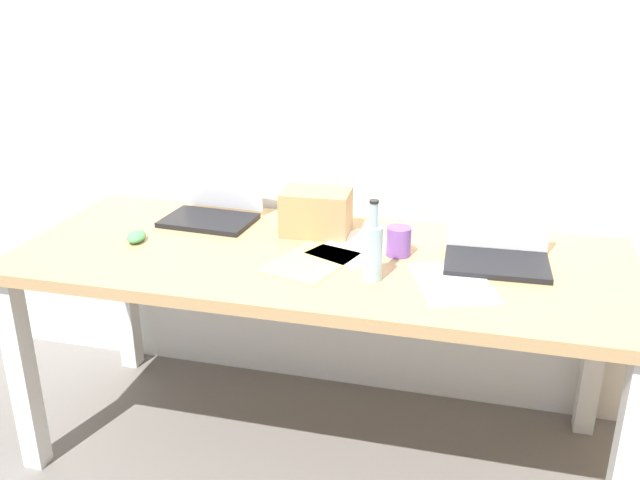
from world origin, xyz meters
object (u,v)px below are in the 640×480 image
Objects in this scene: computer_mouse at (136,236)px; coffee_mug at (399,241)px; laptop_left at (213,205)px; laptop_right at (497,248)px; beer_bottle at (373,250)px; desk at (320,279)px; cardboard_box at (316,212)px.

coffee_mug is at bearing -7.62° from computer_mouse.
laptop_left is 1.03× the size of laptop_right.
beer_bottle is at bearing -29.78° from laptop_left.
beer_bottle reaches higher than desk.
beer_bottle is at bearing -37.11° from desk.
beer_bottle reaches higher than coffee_mug.
beer_bottle is at bearing -21.50° from computer_mouse.
laptop_left is 3.53× the size of coffee_mug.
cardboard_box is at bearing 7.76° from computer_mouse.
cardboard_box reaches higher than desk.
cardboard_box is (-0.06, 0.19, 0.17)m from desk.
desk is 0.54m from laptop_left.
desk is 6.10× the size of laptop_right.
beer_bottle is (0.20, -0.15, 0.18)m from desk.
beer_bottle is (-0.36, -0.23, 0.05)m from laptop_right.
beer_bottle is (0.66, -0.38, 0.04)m from laptop_left.
laptop_right reaches higher than computer_mouse.
coffee_mug is at bearing 76.87° from beer_bottle.
desk is 0.64m from computer_mouse.
laptop_left is at bearing 174.08° from cardboard_box.
laptop_right reaches higher than cardboard_box.
coffee_mug is at bearing -176.28° from laptop_right.
laptop_left is at bearing 153.72° from desk.
desk is 19.93× the size of computer_mouse.
beer_bottle is 0.84m from computer_mouse.
coffee_mug reaches higher than desk.
computer_mouse is (-0.63, -0.04, 0.11)m from desk.
laptop_left is (-0.46, 0.23, 0.14)m from desk.
laptop_right is 3.44× the size of coffee_mug.
laptop_left is 1.35× the size of beer_bottle.
coffee_mug is at bearing 13.29° from desk.
beer_bottle is 2.62× the size of coffee_mug.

